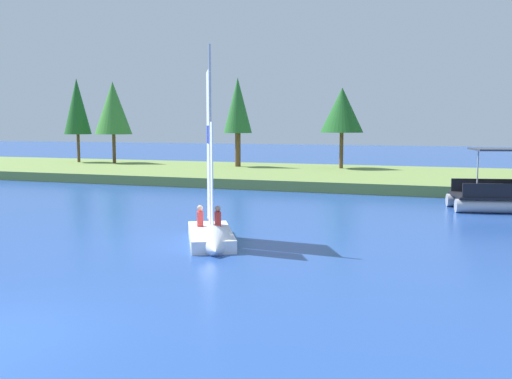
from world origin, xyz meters
name	(u,v)px	position (x,y,z in m)	size (l,w,h in m)	color
shore_bank	(337,176)	(0.00, 30.72, 0.31)	(80.00, 14.47, 0.61)	olive
shoreline_tree_left	(77,107)	(-22.94, 33.50, 5.32)	(2.26, 2.26, 7.09)	brown
shoreline_tree_midleft	(113,108)	(-19.53, 33.71, 5.17)	(3.06, 3.06, 6.76)	brown
shoreline_tree_centre	(238,106)	(-8.18, 33.22, 5.18)	(2.15, 2.15, 6.73)	brown
shoreline_tree_midright	(342,110)	(-0.39, 34.16, 4.84)	(3.13, 3.13, 5.87)	brown
sailboat	(212,230)	(0.67, 8.51, 0.51)	(3.04, 4.22, 6.65)	white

